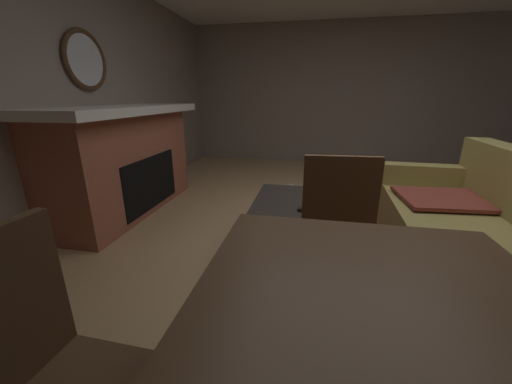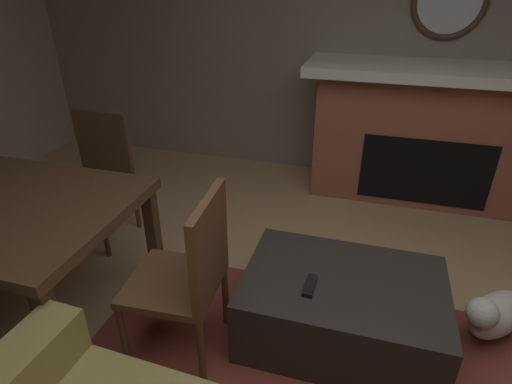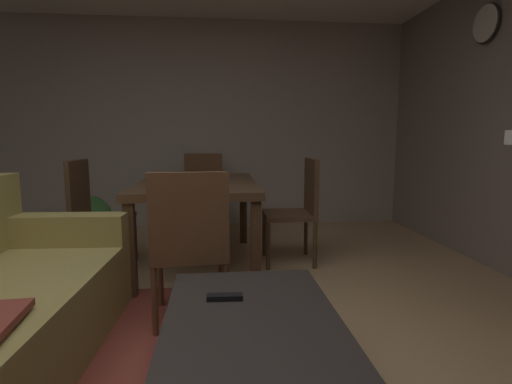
# 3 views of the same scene
# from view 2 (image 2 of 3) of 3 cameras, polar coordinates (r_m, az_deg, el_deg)

# --- Properties ---
(wall_back_fireplace_side) EXTENTS (7.56, 0.12, 2.53)m
(wall_back_fireplace_side) POSITION_cam_2_polar(r_m,az_deg,el_deg) (4.02, 18.25, 19.16)
(wall_back_fireplace_side) COLOR gray
(wall_back_fireplace_side) RESTS_ON ground
(fireplace) EXTENTS (2.09, 0.76, 1.16)m
(fireplace) POSITION_cam_2_polar(r_m,az_deg,el_deg) (3.84, 22.58, 7.45)
(fireplace) COLOR #9E5642
(fireplace) RESTS_ON ground
(round_wall_mirror) EXTENTS (0.58, 0.05, 0.58)m
(round_wall_mirror) POSITION_cam_2_polar(r_m,az_deg,el_deg) (3.93, 25.16, 22.68)
(round_wall_mirror) COLOR #4C331E
(ottoman_coffee_table) EXTENTS (1.04, 0.71, 0.40)m
(ottoman_coffee_table) POSITION_cam_2_polar(r_m,az_deg,el_deg) (2.35, 11.64, -15.49)
(ottoman_coffee_table) COLOR #2D2826
(ottoman_coffee_table) RESTS_ON ground
(tv_remote) EXTENTS (0.06, 0.16, 0.02)m
(tv_remote) POSITION_cam_2_polar(r_m,az_deg,el_deg) (2.14, 7.46, -12.68)
(tv_remote) COLOR black
(tv_remote) RESTS_ON ottoman_coffee_table
(dining_chair_west) EXTENTS (0.47, 0.47, 0.93)m
(dining_chair_west) POSITION_cam_2_polar(r_m,az_deg,el_deg) (2.06, -9.10, -10.66)
(dining_chair_west) COLOR brown
(dining_chair_west) RESTS_ON ground
(dining_chair_south) EXTENTS (0.45, 0.45, 0.93)m
(dining_chair_south) POSITION_cam_2_polar(r_m,az_deg,el_deg) (3.24, -20.93, 2.96)
(dining_chair_south) COLOR #513823
(dining_chair_south) RESTS_ON ground
(small_dog) EXTENTS (0.44, 0.47, 0.30)m
(small_dog) POSITION_cam_2_polar(r_m,az_deg,el_deg) (2.65, 30.07, -14.35)
(small_dog) COLOR silver
(small_dog) RESTS_ON ground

